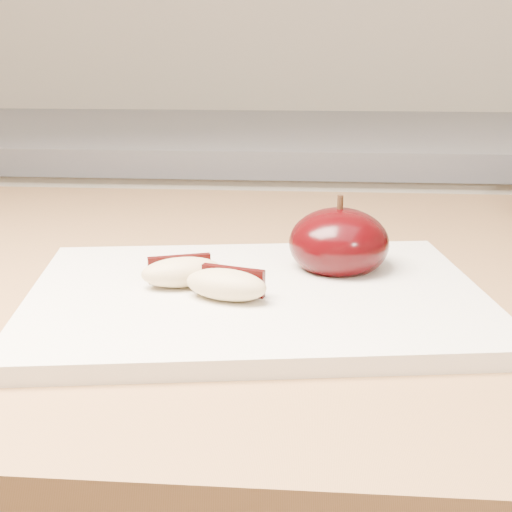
{
  "coord_description": "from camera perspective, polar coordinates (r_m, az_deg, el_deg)",
  "views": [
    {
      "loc": [
        -0.01,
        -0.09,
        1.09
      ],
      "look_at": [
        -0.05,
        0.4,
        0.94
      ],
      "focal_mm": 50.0,
      "sensor_mm": 36.0,
      "label": 1
    }
  ],
  "objects": [
    {
      "name": "cutting_board",
      "position": [
        0.52,
        0.0,
        -3.33
      ],
      "size": [
        0.36,
        0.28,
        0.01
      ],
      "primitive_type": "cube",
      "rotation": [
        0.0,
        0.0,
        0.15
      ],
      "color": "silver",
      "rests_on": "island_counter"
    },
    {
      "name": "back_cabinet",
      "position": [
        1.42,
        4.85,
        -8.83
      ],
      "size": [
        2.4,
        0.62,
        0.94
      ],
      "color": "silver",
      "rests_on": "ground"
    },
    {
      "name": "apple_half",
      "position": [
        0.57,
        6.64,
        1.04
      ],
      "size": [
        0.1,
        0.1,
        0.07
      ],
      "rotation": [
        0.0,
        0.0,
        0.23
      ],
      "color": "black",
      "rests_on": "cutting_board"
    },
    {
      "name": "apple_wedge_a",
      "position": [
        0.52,
        -5.96,
        -1.25
      ],
      "size": [
        0.07,
        0.05,
        0.02
      ],
      "rotation": [
        0.0,
        0.0,
        0.34
      ],
      "color": "tan",
      "rests_on": "cutting_board"
    },
    {
      "name": "apple_wedge_b",
      "position": [
        0.5,
        -2.34,
        -2.27
      ],
      "size": [
        0.07,
        0.04,
        0.02
      ],
      "rotation": [
        0.0,
        0.0,
        -0.3
      ],
      "color": "tan",
      "rests_on": "cutting_board"
    }
  ]
}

